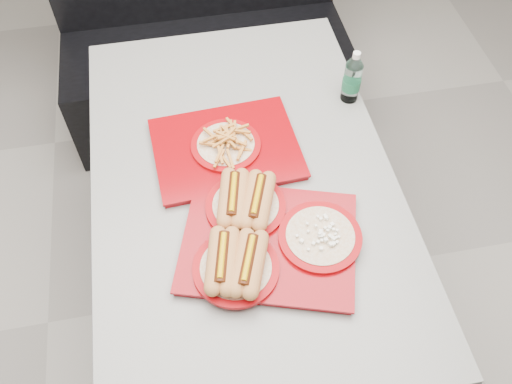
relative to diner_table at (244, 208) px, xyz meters
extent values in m
plane|color=#9E988D|center=(0.00, 0.00, -0.58)|extent=(6.00, 6.00, 0.00)
cylinder|color=black|center=(0.00, 0.00, -0.56)|extent=(0.52, 0.52, 0.05)
cylinder|color=black|center=(0.00, 0.00, -0.20)|extent=(0.11, 0.11, 0.66)
cube|color=black|center=(0.00, 0.00, 0.12)|extent=(0.92, 1.42, 0.01)
cube|color=gray|center=(0.00, 0.00, 0.15)|extent=(0.90, 1.40, 0.04)
cube|color=black|center=(0.00, 1.02, -0.36)|extent=(1.30, 0.55, 0.45)
cube|color=#850309|center=(0.03, -0.25, 0.17)|extent=(0.54, 0.48, 0.02)
cube|color=#850309|center=(0.03, -0.25, 0.19)|extent=(0.55, 0.49, 0.01)
cylinder|color=#940408|center=(-0.07, -0.32, 0.20)|extent=(0.23, 0.23, 0.01)
cylinder|color=beige|center=(-0.07, -0.32, 0.20)|extent=(0.19, 0.19, 0.01)
cylinder|color=#940408|center=(-0.02, -0.13, 0.20)|extent=(0.23, 0.23, 0.01)
cylinder|color=beige|center=(-0.02, -0.13, 0.20)|extent=(0.19, 0.19, 0.01)
cylinder|color=#940408|center=(0.17, -0.26, 0.20)|extent=(0.23, 0.23, 0.01)
cylinder|color=beige|center=(0.17, -0.26, 0.20)|extent=(0.19, 0.19, 0.01)
cube|color=#850309|center=(-0.03, 0.11, 0.17)|extent=(0.45, 0.36, 0.02)
cube|color=#850309|center=(-0.03, 0.11, 0.19)|extent=(0.46, 0.37, 0.01)
cylinder|color=#940408|center=(-0.03, 0.11, 0.20)|extent=(0.21, 0.21, 0.01)
cylinder|color=beige|center=(-0.03, 0.11, 0.20)|extent=(0.18, 0.18, 0.00)
cylinder|color=silver|center=(0.41, 0.26, 0.24)|extent=(0.06, 0.06, 0.14)
cylinder|color=#175F3A|center=(0.41, 0.26, 0.23)|extent=(0.06, 0.06, 0.04)
cone|color=silver|center=(0.41, 0.26, 0.32)|extent=(0.06, 0.06, 0.03)
cylinder|color=silver|center=(0.41, 0.26, 0.35)|extent=(0.02, 0.02, 0.02)
camera|label=1|loc=(-0.15, -0.98, 1.45)|focal=38.00mm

